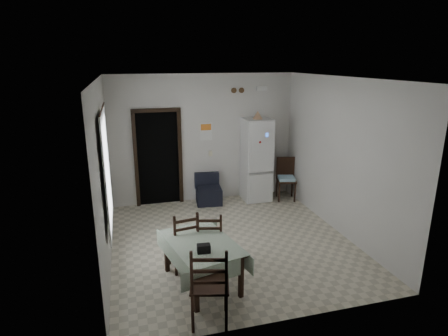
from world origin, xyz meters
TOP-DOWN VIEW (x-y plane):
  - ground at (0.00, 0.00)m, footprint 4.50×4.50m
  - ceiling at (0.00, 0.00)m, footprint 4.20×4.50m
  - wall_back at (0.00, 2.25)m, footprint 4.20×0.02m
  - wall_front at (0.00, -2.25)m, footprint 4.20×0.02m
  - wall_left at (-2.10, 0.00)m, footprint 0.02×4.50m
  - wall_right at (2.10, 0.00)m, footprint 0.02×4.50m
  - doorway at (-1.05, 2.45)m, footprint 1.06×0.52m
  - window_recess at (-2.15, -0.20)m, footprint 0.10×1.20m
  - curtain at (-2.04, -0.20)m, footprint 0.02×1.45m
  - curtain_rod at (-2.03, -0.20)m, footprint 0.02×1.60m
  - calendar at (0.05, 2.24)m, footprint 0.28×0.02m
  - calendar_image at (0.05, 2.23)m, footprint 0.24×0.01m
  - light_switch at (0.15, 2.24)m, footprint 0.08×0.02m
  - vent_left at (0.70, 2.23)m, footprint 0.12×0.03m
  - vent_right at (0.88, 2.23)m, footprint 0.12×0.03m
  - emergency_light at (1.35, 2.21)m, footprint 0.25×0.07m
  - fridge at (1.17, 1.93)m, footprint 0.62×0.62m
  - tan_cone at (1.16, 1.89)m, footprint 0.23×0.23m
  - navy_seat at (0.03, 1.93)m, footprint 0.62×0.60m
  - corner_chair at (1.84, 1.71)m, footprint 0.52×0.52m
  - dining_table at (-0.79, -1.16)m, footprint 1.13×1.46m
  - black_bag at (-0.82, -1.47)m, footprint 0.19×0.12m
  - dining_chair_far_left at (-0.98, -0.65)m, footprint 0.48×0.48m
  - dining_chair_far_right at (-0.56, -0.70)m, footprint 0.49×0.49m
  - dining_chair_near_head at (-0.87, -2.01)m, footprint 0.57×0.57m

SIDE VIEW (x-z plane):
  - ground at x=0.00m, z-range 0.00..0.00m
  - dining_table at x=-0.79m, z-range 0.00..0.67m
  - navy_seat at x=0.03m, z-range 0.00..0.68m
  - dining_chair_far_right at x=-0.56m, z-range 0.00..0.94m
  - dining_chair_far_left at x=-0.98m, z-range 0.00..0.98m
  - corner_chair at x=1.84m, z-range 0.00..0.98m
  - dining_chair_near_head at x=-0.87m, z-range 0.00..1.10m
  - black_bag at x=-0.82m, z-range 0.67..0.79m
  - fridge at x=1.17m, z-range 0.00..1.91m
  - doorway at x=-1.05m, z-range -0.05..2.17m
  - light_switch at x=0.15m, z-range 1.04..1.16m
  - wall_back at x=0.00m, z-range 0.00..2.90m
  - wall_front at x=0.00m, z-range 0.00..2.90m
  - wall_left at x=-2.10m, z-range 0.00..2.90m
  - wall_right at x=2.10m, z-range 0.00..2.90m
  - window_recess at x=-2.15m, z-range 0.75..2.35m
  - curtain at x=-2.04m, z-range 0.62..2.48m
  - calendar at x=0.05m, z-range 1.42..1.82m
  - calendar_image at x=0.05m, z-range 1.65..1.79m
  - tan_cone at x=1.16m, z-range 1.91..2.09m
  - curtain_rod at x=-2.03m, z-range 2.49..2.51m
  - vent_left at x=0.70m, z-range 2.46..2.58m
  - vent_right at x=0.88m, z-range 2.46..2.58m
  - emergency_light at x=1.35m, z-range 2.50..2.59m
  - ceiling at x=0.00m, z-range 2.89..2.91m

